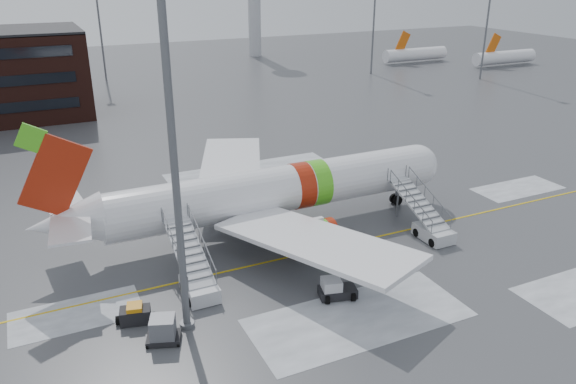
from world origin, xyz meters
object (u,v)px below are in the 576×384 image
pushback_tug (335,289)px  baggage_tractor (135,315)px  airstair_fwd (428,224)px  airstair_aft (196,277)px  uld_container (163,330)px  airliner (267,192)px  light_mast_near (168,87)px

pushback_tug → baggage_tractor: 12.88m
airstair_fwd → airstair_aft: size_ratio=1.00×
airstair_aft → uld_container: airstair_aft is taller
airstair_aft → airstair_fwd: bearing=0.0°
baggage_tractor → airstair_aft: bearing=23.5°
airliner → pushback_tug: airliner is taller
airstair_aft → light_mast_near: (-1.74, -3.74, 13.67)m
airliner → airstair_fwd: size_ratio=4.55×
baggage_tractor → airstair_fwd: bearing=4.7°
airliner → uld_container: airliner is taller
airstair_aft → uld_container: size_ratio=3.32×
airliner → baggage_tractor: (-12.56, -8.49, -2.89)m
airstair_aft → light_mast_near: size_ratio=0.27×
uld_container → light_mast_near: (1.64, 0.83, 13.99)m
airstair_aft → pushback_tug: airstair_aft is taller
airstair_fwd → baggage_tractor: 24.07m
airliner → uld_container: 16.18m
airliner → uld_container: size_ratio=15.12×
airstair_fwd → light_mast_near: (-21.24, -3.74, 13.67)m
airstair_fwd → light_mast_near: bearing=-170.0°
airstair_fwd → airstair_aft: (-19.50, 0.00, 0.00)m
pushback_tug → light_mast_near: size_ratio=0.09×
airstair_aft → pushback_tug: bearing=-30.8°
airstair_fwd → pushback_tug: airstair_fwd is taller
uld_container → light_mast_near: light_mast_near is taller
uld_container → light_mast_near: size_ratio=0.08×
baggage_tractor → uld_container: bearing=-67.1°
pushback_tug → uld_container: (-11.45, 0.24, 0.12)m
light_mast_near → airliner: bearing=46.3°
airstair_fwd → light_mast_near: size_ratio=0.27×
airstair_fwd → baggage_tractor: (-23.98, -1.95, -0.54)m
airstair_aft → baggage_tractor: airstair_aft is taller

